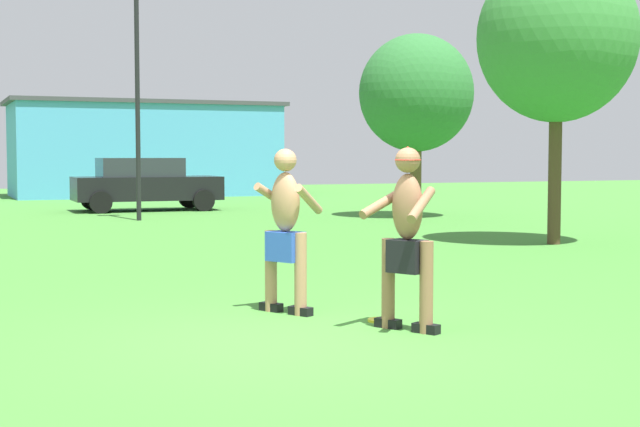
{
  "coord_description": "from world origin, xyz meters",
  "views": [
    {
      "loc": [
        -3.04,
        -7.65,
        1.68
      ],
      "look_at": [
        0.75,
        1.35,
        1.06
      ],
      "focal_mm": 51.74,
      "sensor_mm": 36.0,
      "label": 1
    }
  ],
  "objects_px": {
    "player_near": "(286,226)",
    "tree_right_field": "(416,93)",
    "tree_left_field": "(557,38)",
    "frisbee": "(381,320)",
    "car_black_mid_lot": "(145,183)",
    "player_in_black": "(407,229)",
    "lamp_post": "(137,76)"
  },
  "relations": [
    {
      "from": "tree_left_field",
      "to": "tree_right_field",
      "type": "xyz_separation_m",
      "value": [
        1.22,
        7.6,
        -0.53
      ]
    },
    {
      "from": "car_black_mid_lot",
      "to": "lamp_post",
      "type": "bearing_deg",
      "value": -104.35
    },
    {
      "from": "player_near",
      "to": "frisbee",
      "type": "xyz_separation_m",
      "value": [
        0.71,
        -0.84,
        -0.91
      ]
    },
    {
      "from": "tree_right_field",
      "to": "player_in_black",
      "type": "bearing_deg",
      "value": -119.08
    },
    {
      "from": "player_near",
      "to": "tree_left_field",
      "type": "distance_m",
      "value": 9.39
    },
    {
      "from": "car_black_mid_lot",
      "to": "tree_left_field",
      "type": "xyz_separation_m",
      "value": [
        4.87,
        -13.26,
        3.02
      ]
    },
    {
      "from": "tree_left_field",
      "to": "car_black_mid_lot",
      "type": "bearing_deg",
      "value": 110.17
    },
    {
      "from": "car_black_mid_lot",
      "to": "tree_left_field",
      "type": "relative_size",
      "value": 0.8
    },
    {
      "from": "player_near",
      "to": "player_in_black",
      "type": "xyz_separation_m",
      "value": [
        0.72,
        -1.36,
        0.05
      ]
    },
    {
      "from": "player_in_black",
      "to": "frisbee",
      "type": "bearing_deg",
      "value": 90.61
    },
    {
      "from": "player_near",
      "to": "lamp_post",
      "type": "bearing_deg",
      "value": 84.36
    },
    {
      "from": "tree_left_field",
      "to": "player_near",
      "type": "bearing_deg",
      "value": -145.09
    },
    {
      "from": "player_in_black",
      "to": "frisbee",
      "type": "distance_m",
      "value": 1.09
    },
    {
      "from": "player_in_black",
      "to": "frisbee",
      "type": "height_order",
      "value": "player_in_black"
    },
    {
      "from": "player_near",
      "to": "lamp_post",
      "type": "xyz_separation_m",
      "value": [
        1.42,
        14.34,
        2.74
      ]
    },
    {
      "from": "lamp_post",
      "to": "tree_left_field",
      "type": "bearing_deg",
      "value": -57.43
    },
    {
      "from": "lamp_post",
      "to": "tree_left_field",
      "type": "distance_m",
      "value": 10.96
    },
    {
      "from": "player_near",
      "to": "tree_right_field",
      "type": "height_order",
      "value": "tree_right_field"
    },
    {
      "from": "player_near",
      "to": "frisbee",
      "type": "relative_size",
      "value": 6.39
    },
    {
      "from": "player_near",
      "to": "lamp_post",
      "type": "relative_size",
      "value": 0.29
    },
    {
      "from": "player_in_black",
      "to": "lamp_post",
      "type": "height_order",
      "value": "lamp_post"
    },
    {
      "from": "player_in_black",
      "to": "tree_right_field",
      "type": "bearing_deg",
      "value": 60.92
    },
    {
      "from": "player_near",
      "to": "tree_right_field",
      "type": "bearing_deg",
      "value": 56.1
    },
    {
      "from": "player_in_black",
      "to": "tree_right_field",
      "type": "height_order",
      "value": "tree_right_field"
    },
    {
      "from": "tree_left_field",
      "to": "lamp_post",
      "type": "bearing_deg",
      "value": 122.57
    },
    {
      "from": "frisbee",
      "to": "car_black_mid_lot",
      "type": "relative_size",
      "value": 0.06
    },
    {
      "from": "player_in_black",
      "to": "tree_left_field",
      "type": "relative_size",
      "value": 0.32
    },
    {
      "from": "car_black_mid_lot",
      "to": "player_in_black",
      "type": "bearing_deg",
      "value": -95.01
    },
    {
      "from": "player_near",
      "to": "frisbee",
      "type": "bearing_deg",
      "value": -49.62
    },
    {
      "from": "frisbee",
      "to": "car_black_mid_lot",
      "type": "distance_m",
      "value": 19.3
    },
    {
      "from": "player_near",
      "to": "player_in_black",
      "type": "distance_m",
      "value": 1.54
    },
    {
      "from": "frisbee",
      "to": "player_near",
      "type": "bearing_deg",
      "value": 130.38
    }
  ]
}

